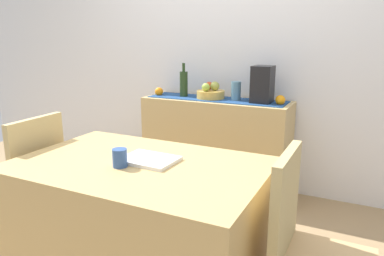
% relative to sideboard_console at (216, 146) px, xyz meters
% --- Properties ---
extents(ground_plane, '(6.40, 6.40, 0.02)m').
position_rel_sideboard_console_xyz_m(ground_plane, '(0.02, -0.92, -0.43)').
color(ground_plane, '#997B55').
rests_on(ground_plane, ground).
extents(room_wall_rear, '(6.40, 0.06, 2.70)m').
position_rel_sideboard_console_xyz_m(room_wall_rear, '(0.02, 0.26, 0.93)').
color(room_wall_rear, silver).
rests_on(room_wall_rear, ground).
extents(sideboard_console, '(1.29, 0.42, 0.84)m').
position_rel_sideboard_console_xyz_m(sideboard_console, '(0.00, 0.00, 0.00)').
color(sideboard_console, tan).
rests_on(sideboard_console, ground).
extents(table_runner, '(1.21, 0.32, 0.01)m').
position_rel_sideboard_console_xyz_m(table_runner, '(0.00, 0.00, 0.42)').
color(table_runner, navy).
rests_on(table_runner, sideboard_console).
extents(fruit_bowl, '(0.24, 0.24, 0.07)m').
position_rel_sideboard_console_xyz_m(fruit_bowl, '(-0.05, 0.00, 0.46)').
color(fruit_bowl, gold).
rests_on(fruit_bowl, table_runner).
extents(apple_center, '(0.08, 0.08, 0.08)m').
position_rel_sideboard_console_xyz_m(apple_center, '(-0.02, 0.02, 0.53)').
color(apple_center, '#959C42').
rests_on(apple_center, fruit_bowl).
extents(apple_front, '(0.07, 0.07, 0.07)m').
position_rel_sideboard_console_xyz_m(apple_front, '(-0.08, -0.06, 0.53)').
color(apple_front, '#92B23F').
rests_on(apple_front, fruit_bowl).
extents(apple_right, '(0.07, 0.07, 0.07)m').
position_rel_sideboard_console_xyz_m(apple_right, '(-0.09, 0.05, 0.53)').
color(apple_right, '#B13E17').
rests_on(apple_right, fruit_bowl).
extents(wine_bottle, '(0.07, 0.07, 0.30)m').
position_rel_sideboard_console_xyz_m(wine_bottle, '(-0.32, 0.00, 0.54)').
color(wine_bottle, '#22371A').
rests_on(wine_bottle, sideboard_console).
extents(coffee_maker, '(0.16, 0.18, 0.30)m').
position_rel_sideboard_console_xyz_m(coffee_maker, '(0.40, 0.00, 0.57)').
color(coffee_maker, black).
rests_on(coffee_maker, sideboard_console).
extents(ceramic_vase, '(0.08, 0.08, 0.16)m').
position_rel_sideboard_console_xyz_m(ceramic_vase, '(0.18, 0.00, 0.50)').
color(ceramic_vase, slate).
rests_on(ceramic_vase, sideboard_console).
extents(orange_loose_near_bowl, '(0.08, 0.08, 0.08)m').
position_rel_sideboard_console_xyz_m(orange_loose_near_bowl, '(-0.56, -0.04, 0.46)').
color(orange_loose_near_bowl, orange).
rests_on(orange_loose_near_bowl, sideboard_console).
extents(orange_loose_far, '(0.08, 0.08, 0.08)m').
position_rel_sideboard_console_xyz_m(orange_loose_far, '(0.56, -0.03, 0.46)').
color(orange_loose_far, orange).
rests_on(orange_loose_far, sideboard_console).
extents(dining_table, '(1.27, 0.82, 0.74)m').
position_rel_sideboard_console_xyz_m(dining_table, '(0.17, -1.44, -0.05)').
color(dining_table, tan).
rests_on(dining_table, ground).
extents(open_book, '(0.29, 0.22, 0.02)m').
position_rel_sideboard_console_xyz_m(open_book, '(0.20, -1.40, 0.33)').
color(open_book, white).
rests_on(open_book, dining_table).
extents(coffee_cup, '(0.07, 0.07, 0.09)m').
position_rel_sideboard_console_xyz_m(coffee_cup, '(0.12, -1.53, 0.37)').
color(coffee_cup, '#2E4E8E').
rests_on(coffee_cup, dining_table).
extents(chair_near_window, '(0.41, 0.41, 0.90)m').
position_rel_sideboard_console_xyz_m(chair_near_window, '(-0.73, -1.44, -0.15)').
color(chair_near_window, tan).
rests_on(chair_near_window, ground).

